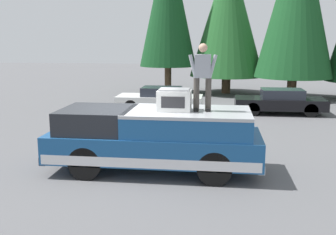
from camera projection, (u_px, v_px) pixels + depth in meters
The scene contains 7 objects.
ground_plane at pixel (126, 170), 10.60m from camera, with size 90.00×90.00×0.00m, color #565659.
pickup_truck at pixel (155, 139), 10.41m from camera, with size 2.01×5.54×1.65m.
compressor_unit at pixel (174, 100), 10.08m from camera, with size 0.65×0.84×0.56m.
person_on_truck_bed at pixel (203, 75), 9.92m from camera, with size 0.29×0.72×1.69m.
parked_car_black at pixel (280, 101), 18.47m from camera, with size 1.64×4.10×1.16m.
parked_car_white at pixel (160, 99), 19.24m from camera, with size 1.64×4.10×1.16m.
conifer_center_left at pixel (228, 14), 24.65m from camera, with size 4.66×4.66×8.86m.
Camera 1 is at (-9.89, -2.40, 3.45)m, focal length 42.46 mm.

